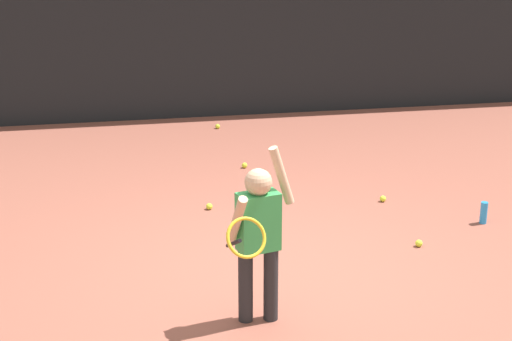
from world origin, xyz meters
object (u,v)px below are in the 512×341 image
at_px(tennis_ball_1, 209,206).
at_px(tennis_ball_5, 383,199).
at_px(water_bottle, 484,213).
at_px(tennis_ball_0, 245,165).
at_px(tennis_ball_2, 218,126).
at_px(tennis_player, 258,232).
at_px(tennis_ball_4, 419,243).

xyz_separation_m(tennis_ball_1, tennis_ball_5, (1.84, -0.12, 0.00)).
bearing_deg(water_bottle, tennis_ball_5, 135.86).
relative_size(tennis_ball_0, tennis_ball_2, 1.00).
height_order(tennis_player, tennis_ball_4, tennis_player).
relative_size(tennis_player, tennis_ball_1, 20.46).
relative_size(water_bottle, tennis_ball_5, 3.33).
xyz_separation_m(tennis_ball_1, tennis_ball_4, (1.77, -1.28, 0.00)).
xyz_separation_m(tennis_ball_0, tennis_ball_5, (1.25, -1.38, 0.00)).
relative_size(tennis_ball_2, tennis_ball_4, 1.00).
height_order(tennis_ball_2, tennis_ball_4, same).
bearing_deg(tennis_ball_2, tennis_ball_4, -73.89).
bearing_deg(tennis_ball_4, water_bottle, 26.20).
distance_m(tennis_player, tennis_ball_2, 5.44).
relative_size(tennis_player, tennis_ball_2, 20.46).
relative_size(tennis_ball_0, tennis_ball_1, 1.00).
height_order(tennis_ball_0, tennis_ball_5, same).
xyz_separation_m(tennis_ball_2, tennis_ball_5, (1.32, -3.17, 0.00)).
distance_m(tennis_ball_1, tennis_ball_4, 2.19).
bearing_deg(tennis_player, tennis_ball_4, 17.99).
bearing_deg(tennis_ball_0, tennis_ball_2, 92.24).
bearing_deg(tennis_ball_2, tennis_ball_5, -67.43).
xyz_separation_m(water_bottle, tennis_ball_5, (-0.77, 0.75, -0.08)).
bearing_deg(tennis_ball_5, tennis_ball_2, 112.57).
xyz_separation_m(tennis_player, tennis_ball_1, (-0.06, 2.33, -0.69)).
xyz_separation_m(water_bottle, tennis_ball_2, (-2.09, 3.91, -0.08)).
distance_m(water_bottle, tennis_ball_2, 4.44).
bearing_deg(tennis_ball_5, tennis_ball_4, -93.26).
bearing_deg(tennis_ball_5, water_bottle, -44.14).
relative_size(tennis_player, tennis_ball_0, 20.46).
bearing_deg(water_bottle, tennis_ball_4, -153.80).
bearing_deg(tennis_ball_2, tennis_ball_1, -99.73).
height_order(tennis_ball_4, tennis_ball_5, same).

